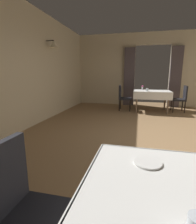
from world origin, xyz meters
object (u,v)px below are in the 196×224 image
at_px(dining_table_mid, 152,93).
at_px(chair_mid_right, 181,98).
at_px(glass_mid_b, 147,90).
at_px(flower_vase_mid, 142,87).
at_px(chair_near_left, 21,209).
at_px(plate_near_b, 148,162).
at_px(chair_mid_left, 123,96).

height_order(dining_table_mid, chair_mid_right, chair_mid_right).
distance_m(chair_mid_right, glass_mid_b, 1.31).
bearing_deg(flower_vase_mid, chair_near_left, -97.38).
distance_m(dining_table_mid, plate_near_b, 5.45).
bearing_deg(flower_vase_mid, chair_mid_left, -152.74).
distance_m(dining_table_mid, glass_mid_b, 0.40).
bearing_deg(plate_near_b, chair_mid_left, 96.91).
bearing_deg(plate_near_b, chair_near_left, -157.57).
distance_m(chair_mid_right, flower_vase_mid, 1.40).
bearing_deg(dining_table_mid, flower_vase_mid, 137.96).
bearing_deg(flower_vase_mid, chair_mid_right, -7.59).
bearing_deg(chair_mid_left, plate_near_b, -83.09).
xyz_separation_m(dining_table_mid, flower_vase_mid, (-0.33, 0.30, 0.18)).
relative_size(chair_mid_right, glass_mid_b, 8.73).
distance_m(dining_table_mid, chair_mid_right, 1.04).
relative_size(chair_mid_left, chair_mid_right, 1.00).
distance_m(plate_near_b, flower_vase_mid, 5.74).
bearing_deg(chair_mid_left, glass_mid_b, -17.56).
bearing_deg(plate_near_b, glass_mid_b, 87.89).
relative_size(dining_table_mid, flower_vase_mid, 7.68).
relative_size(chair_mid_right, plate_near_b, 5.10).
height_order(chair_near_left, chair_mid_right, same).
xyz_separation_m(chair_near_left, chair_mid_right, (2.13, 5.86, 0.00)).
distance_m(flower_vase_mid, glass_mid_b, 0.64).
bearing_deg(glass_mid_b, chair_mid_right, 20.16).
distance_m(chair_mid_left, plate_near_b, 5.43).
relative_size(dining_table_mid, chair_mid_left, 1.37).
bearing_deg(chair_mid_right, chair_mid_left, -175.11).
relative_size(chair_near_left, plate_near_b, 5.10).
bearing_deg(glass_mid_b, chair_mid_left, 162.44).
xyz_separation_m(dining_table_mid, chair_mid_left, (-1.02, -0.06, -0.14)).
bearing_deg(chair_mid_left, chair_mid_right, 4.89).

